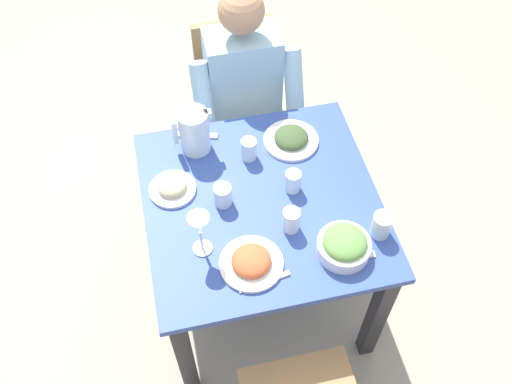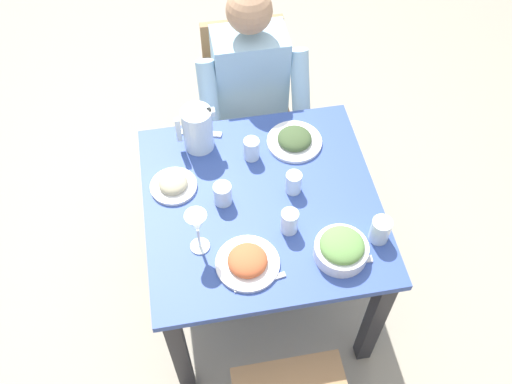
% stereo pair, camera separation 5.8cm
% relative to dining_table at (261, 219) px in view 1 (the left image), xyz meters
% --- Properties ---
extents(ground_plane, '(8.00, 8.00, 0.00)m').
position_rel_dining_table_xyz_m(ground_plane, '(0.00, 0.00, -0.59)').
color(ground_plane, '#9E937F').
extents(dining_table, '(0.88, 0.88, 0.72)m').
position_rel_dining_table_xyz_m(dining_table, '(0.00, 0.00, 0.00)').
color(dining_table, '#334C99').
rests_on(dining_table, ground_plane).
extents(chair_near, '(0.40, 0.40, 0.86)m').
position_rel_dining_table_xyz_m(chair_near, '(-0.07, -0.79, -0.11)').
color(chair_near, '#997047').
rests_on(chair_near, ground_plane).
extents(diner_near, '(0.48, 0.53, 1.16)m').
position_rel_dining_table_xyz_m(diner_near, '(-0.07, -0.59, 0.04)').
color(diner_near, '#9EC6E0').
rests_on(diner_near, ground_plane).
extents(water_pitcher, '(0.16, 0.12, 0.19)m').
position_rel_dining_table_xyz_m(water_pitcher, '(0.20, -0.32, 0.22)').
color(water_pitcher, silver).
rests_on(water_pitcher, dining_table).
extents(salad_bowl, '(0.19, 0.19, 0.09)m').
position_rel_dining_table_xyz_m(salad_bowl, '(-0.23, 0.28, 0.16)').
color(salad_bowl, white).
rests_on(salad_bowl, dining_table).
extents(plate_beans, '(0.18, 0.18, 0.05)m').
position_rel_dining_table_xyz_m(plate_beans, '(0.32, -0.12, 0.14)').
color(plate_beans, white).
rests_on(plate_beans, dining_table).
extents(plate_dolmas, '(0.22, 0.22, 0.05)m').
position_rel_dining_table_xyz_m(plate_dolmas, '(-0.18, -0.26, 0.14)').
color(plate_dolmas, white).
rests_on(plate_dolmas, dining_table).
extents(plate_rice_curry, '(0.22, 0.22, 0.06)m').
position_rel_dining_table_xyz_m(plate_rice_curry, '(0.10, 0.26, 0.14)').
color(plate_rice_curry, white).
rests_on(plate_rice_curry, dining_table).
extents(water_glass_center, '(0.06, 0.06, 0.10)m').
position_rel_dining_table_xyz_m(water_glass_center, '(-0.07, 0.14, 0.17)').
color(water_glass_center, silver).
rests_on(water_glass_center, dining_table).
extents(water_glass_far_right, '(0.06, 0.06, 0.09)m').
position_rel_dining_table_xyz_m(water_glass_far_right, '(-0.13, -0.03, 0.17)').
color(water_glass_far_right, silver).
rests_on(water_glass_far_right, dining_table).
extents(water_glass_near_right, '(0.07, 0.07, 0.09)m').
position_rel_dining_table_xyz_m(water_glass_near_right, '(0.14, -0.02, 0.17)').
color(water_glass_near_right, silver).
rests_on(water_glass_near_right, dining_table).
extents(water_glass_by_pitcher, '(0.06, 0.06, 0.09)m').
position_rel_dining_table_xyz_m(water_glass_by_pitcher, '(-0.00, -0.22, 0.17)').
color(water_glass_by_pitcher, silver).
rests_on(water_glass_by_pitcher, dining_table).
extents(water_glass_near_left, '(0.07, 0.07, 0.10)m').
position_rel_dining_table_xyz_m(water_glass_near_left, '(-0.38, 0.23, 0.17)').
color(water_glass_near_left, silver).
rests_on(water_glass_near_left, dining_table).
extents(wine_glass, '(0.08, 0.08, 0.20)m').
position_rel_dining_table_xyz_m(wine_glass, '(0.25, 0.16, 0.26)').
color(wine_glass, silver).
rests_on(wine_glass, dining_table).
extents(fork_near, '(0.17, 0.07, 0.01)m').
position_rel_dining_table_xyz_m(fork_near, '(0.18, -0.38, 0.13)').
color(fork_near, silver).
rests_on(fork_near, dining_table).
extents(knife_near, '(0.19, 0.05, 0.01)m').
position_rel_dining_table_xyz_m(knife_near, '(0.07, 0.33, 0.13)').
color(knife_near, silver).
rests_on(knife_near, dining_table).
extents(fork_far, '(0.17, 0.04, 0.01)m').
position_rel_dining_table_xyz_m(fork_far, '(-0.25, 0.31, 0.13)').
color(fork_far, silver).
rests_on(fork_far, dining_table).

